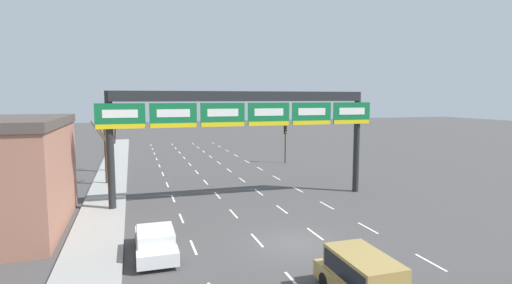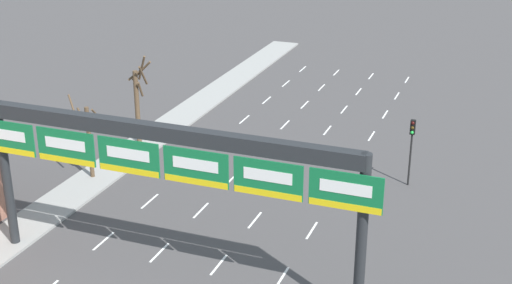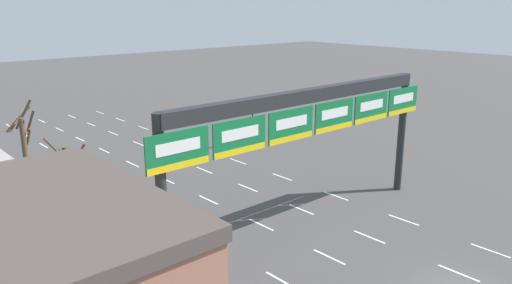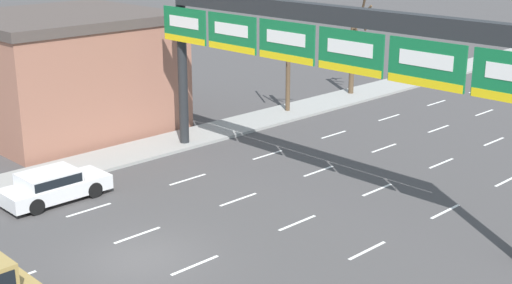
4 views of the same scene
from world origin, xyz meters
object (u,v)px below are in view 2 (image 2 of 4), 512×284
tree_bare_closest (89,136)px  tree_bare_second (138,99)px  traffic_light_near_gantry (412,139)px  sign_gantry (164,157)px

tree_bare_closest → tree_bare_second: 6.41m
tree_bare_closest → traffic_light_near_gantry: bearing=18.3°
sign_gantry → tree_bare_second: size_ratio=3.18×
traffic_light_near_gantry → tree_bare_second: 18.78m
sign_gantry → traffic_light_near_gantry: size_ratio=4.66×
tree_bare_closest → tree_bare_second: (-0.17, 6.40, 0.42)m
sign_gantry → tree_bare_closest: size_ratio=3.70×
sign_gantry → traffic_light_near_gantry: sign_gantry is taller
sign_gantry → tree_bare_closest: (-9.79, 8.44, -3.43)m
tree_bare_closest → tree_bare_second: size_ratio=0.86×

